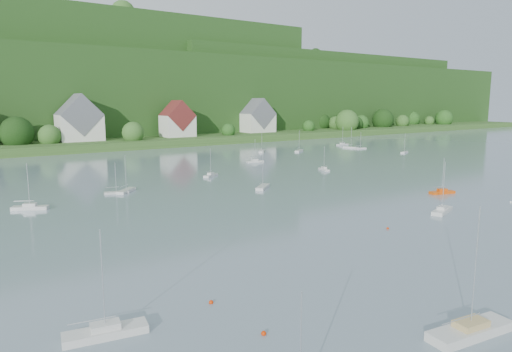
# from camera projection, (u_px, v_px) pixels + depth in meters

# --- Properties ---
(far_shore_strip) EXTENTS (600.00, 60.00, 3.00)m
(far_shore_strip) POSITION_uv_depth(u_px,v_px,m) (60.00, 143.00, 185.50)
(far_shore_strip) COLOR #335821
(far_shore_strip) RESTS_ON ground
(forested_ridge) EXTENTS (620.00, 181.22, 69.89)m
(forested_ridge) POSITION_uv_depth(u_px,v_px,m) (27.00, 92.00, 237.80)
(forested_ridge) COLOR #173912
(forested_ridge) RESTS_ON ground
(village_building_2) EXTENTS (16.00, 11.44, 18.00)m
(village_building_2) POSITION_uv_depth(u_px,v_px,m) (79.00, 122.00, 177.20)
(village_building_2) COLOR silver
(village_building_2) RESTS_ON far_shore_strip
(village_building_3) EXTENTS (13.00, 10.40, 15.50)m
(village_building_3) POSITION_uv_depth(u_px,v_px,m) (177.00, 122.00, 198.30)
(village_building_3) COLOR silver
(village_building_3) RESTS_ON far_shore_strip
(village_building_4) EXTENTS (15.00, 10.40, 16.50)m
(village_building_4) POSITION_uv_depth(u_px,v_px,m) (258.00, 119.00, 226.93)
(village_building_4) COLOR silver
(village_building_4) RESTS_ON far_shore_strip
(near_sailboat_0) EXTENTS (6.64, 2.88, 8.67)m
(near_sailboat_0) POSITION_uv_depth(u_px,v_px,m) (106.00, 331.00, 36.22)
(near_sailboat_0) COLOR silver
(near_sailboat_0) RESTS_ON ground
(near_sailboat_2) EXTENTS (7.92, 3.19, 10.40)m
(near_sailboat_2) POSITION_uv_depth(u_px,v_px,m) (470.00, 330.00, 36.35)
(near_sailboat_2) COLOR silver
(near_sailboat_2) RESTS_ON ground
(near_sailboat_3) EXTENTS (6.51, 3.64, 8.47)m
(near_sailboat_3) POSITION_uv_depth(u_px,v_px,m) (442.00, 210.00, 76.40)
(near_sailboat_3) COLOR silver
(near_sailboat_3) RESTS_ON ground
(near_sailboat_5) EXTENTS (5.49, 2.91, 7.14)m
(near_sailboat_5) POSITION_uv_depth(u_px,v_px,m) (442.00, 192.00, 92.03)
(near_sailboat_5) COLOR #DD4C0A
(near_sailboat_5) RESTS_ON ground
(mooring_buoy_0) EXTENTS (0.42, 0.42, 0.42)m
(mooring_buoy_0) POSITION_uv_depth(u_px,v_px,m) (264.00, 335.00, 36.56)
(mooring_buoy_0) COLOR red
(mooring_buoy_0) RESTS_ON ground
(mooring_buoy_3) EXTENTS (0.38, 0.38, 0.38)m
(mooring_buoy_3) POSITION_uv_depth(u_px,v_px,m) (388.00, 229.00, 66.68)
(mooring_buoy_3) COLOR red
(mooring_buoy_3) RESTS_ON ground
(mooring_buoy_4) EXTENTS (0.39, 0.39, 0.39)m
(mooring_buoy_4) POSITION_uv_depth(u_px,v_px,m) (511.00, 203.00, 83.88)
(mooring_buoy_4) COLOR silver
(mooring_buoy_4) RESTS_ON ground
(mooring_buoy_5) EXTENTS (0.41, 0.41, 0.41)m
(mooring_buoy_5) POSITION_uv_depth(u_px,v_px,m) (211.00, 303.00, 42.22)
(mooring_buoy_5) COLOR red
(mooring_buoy_5) RESTS_ON ground
(far_sailboat_cluster) EXTENTS (191.13, 73.41, 8.71)m
(far_sailboat_cluster) POSITION_uv_depth(u_px,v_px,m) (150.00, 170.00, 121.32)
(far_sailboat_cluster) COLOR silver
(far_sailboat_cluster) RESTS_ON ground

